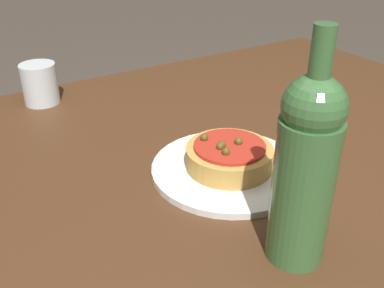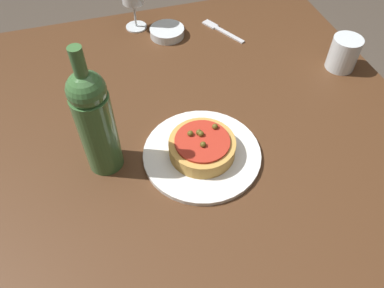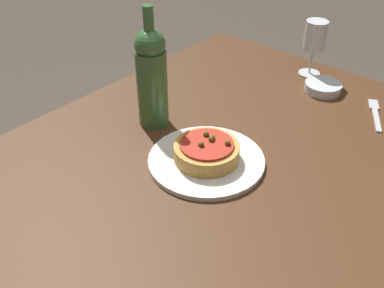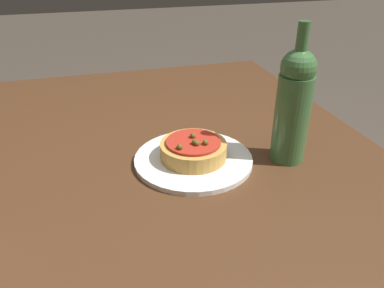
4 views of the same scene
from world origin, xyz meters
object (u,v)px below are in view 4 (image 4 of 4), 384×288
at_px(dining_table, 169,185).
at_px(dinner_plate, 193,159).
at_px(wine_bottle, 293,104).
at_px(pizza, 193,149).

xyz_separation_m(dining_table, dinner_plate, (0.03, 0.05, 0.09)).
distance_m(dinner_plate, wine_bottle, 0.26).
relative_size(pizza, wine_bottle, 0.49).
bearing_deg(dinner_plate, wine_bottle, 78.20).
bearing_deg(dining_table, pizza, 59.23).
xyz_separation_m(dining_table, wine_bottle, (0.08, 0.27, 0.22)).
height_order(pizza, wine_bottle, wine_bottle).
distance_m(dining_table, pizza, 0.13).
relative_size(dining_table, wine_bottle, 4.41).
xyz_separation_m(dinner_plate, wine_bottle, (0.05, 0.22, 0.13)).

